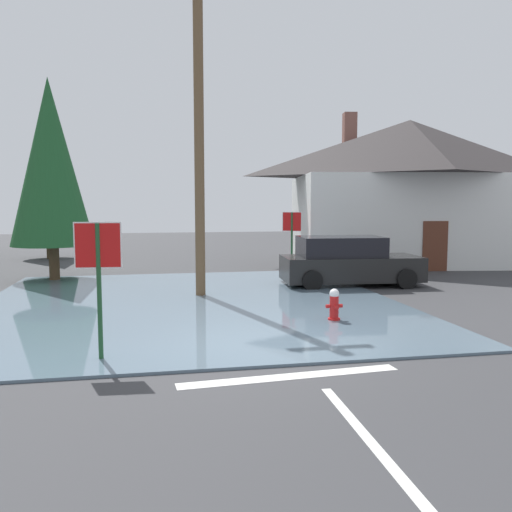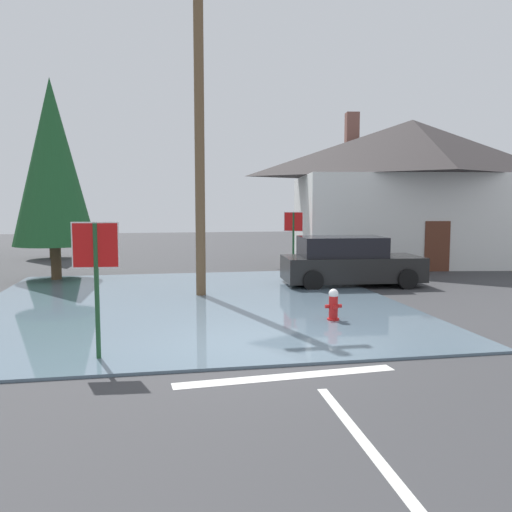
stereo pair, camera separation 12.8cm
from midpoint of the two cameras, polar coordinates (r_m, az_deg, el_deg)
ground_plane at (r=10.18m, az=-0.39°, el=-9.89°), size 80.00×80.00×0.10m
flood_puddle at (r=14.34m, az=-7.39°, el=-5.03°), size 10.99×11.77×0.05m
lane_stop_bar at (r=8.40m, az=3.36°, el=-12.91°), size 3.59×0.57×0.01m
lane_center_stripe at (r=6.51m, az=11.36°, el=-18.73°), size 0.24×3.23×0.01m
stop_sign_near at (r=9.20m, az=-17.13°, el=-0.63°), size 0.78×0.09×2.38m
fire_hydrant at (r=12.08m, az=8.18°, el=-5.37°), size 0.39×0.33×0.77m
utility_pole at (r=15.26m, az=-6.46°, el=13.64°), size 1.60×0.28×9.24m
stop_sign_far at (r=20.50m, az=3.74°, el=2.92°), size 0.69×0.33×2.37m
house at (r=25.26m, az=16.05°, el=7.01°), size 11.79×8.98×6.98m
parked_car at (r=17.53m, az=9.74°, el=-0.65°), size 4.60×2.35×1.61m
pine_tree_mid_left at (r=19.53m, az=-21.60°, el=9.42°), size 2.78×2.78×6.95m
pine_tree_far_center at (r=27.65m, az=-21.84°, el=7.64°), size 2.59×2.59×6.49m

